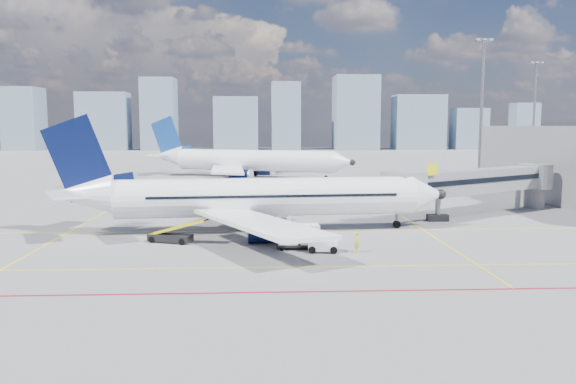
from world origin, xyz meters
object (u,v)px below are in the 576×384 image
at_px(baggage_tug, 321,243).
at_px(ramp_worker, 357,242).
at_px(cargo_dolly, 298,235).
at_px(second_aircraft, 246,161).
at_px(main_aircraft, 250,198).
at_px(belt_loader, 172,236).

relative_size(baggage_tug, ramp_worker, 1.48).
bearing_deg(cargo_dolly, second_aircraft, 92.25).
bearing_deg(second_aircraft, cargo_dolly, -64.11).
height_order(second_aircraft, baggage_tug, second_aircraft).
height_order(second_aircraft, ramp_worker, second_aircraft).
relative_size(baggage_tug, cargo_dolly, 0.66).
bearing_deg(main_aircraft, ramp_worker, -51.48).
xyz_separation_m(baggage_tug, cargo_dolly, (-1.77, 1.40, 0.32)).
height_order(cargo_dolly, ramp_worker, cargo_dolly).
distance_m(second_aircraft, ramp_worker, 67.41).
bearing_deg(ramp_worker, main_aircraft, 49.73).
distance_m(main_aircraft, second_aircraft, 57.18).
distance_m(second_aircraft, baggage_tug, 66.76).
bearing_deg(baggage_tug, second_aircraft, 103.19).
distance_m(main_aircraft, baggage_tug, 11.09).
bearing_deg(second_aircraft, baggage_tug, -62.71).
bearing_deg(baggage_tug, belt_loader, 167.63).
xyz_separation_m(second_aircraft, belt_loader, (-4.84, -61.96, -2.64)).
relative_size(second_aircraft, cargo_dolly, 11.02).
distance_m(main_aircraft, belt_loader, 8.69).
height_order(belt_loader, ramp_worker, belt_loader).
xyz_separation_m(main_aircraft, belt_loader, (-6.74, -4.82, -2.64)).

